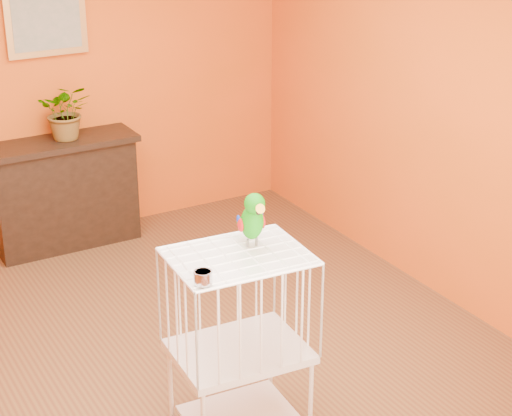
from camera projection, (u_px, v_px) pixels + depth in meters
ground at (181, 363)px, 5.32m from camera, size 4.50×4.50×0.00m
room_shell at (171, 118)px, 4.70m from camera, size 4.50×4.50×4.50m
console_cabinet at (64, 193)px, 6.76m from camera, size 1.19×0.43×0.88m
potted_plant at (66, 116)px, 6.59m from camera, size 0.54×0.56×0.34m
framed_picture at (46, 23)px, 6.41m from camera, size 0.62×0.04×0.50m
birdcage at (239, 342)px, 4.50m from camera, size 0.72×0.57×1.06m
feed_cup at (203, 277)px, 4.01m from camera, size 0.09×0.09×0.06m
parrot at (252, 218)px, 4.35m from camera, size 0.15×0.27×0.30m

